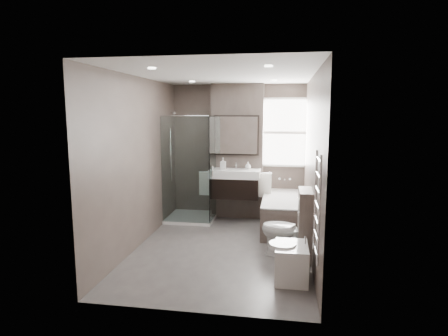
% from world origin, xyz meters
% --- Properties ---
extents(room, '(2.70, 3.90, 2.70)m').
position_xyz_m(room, '(0.00, 0.00, 1.30)').
color(room, '#504C4A').
rests_on(room, ground).
extents(vanity_pier, '(1.00, 0.25, 2.60)m').
position_xyz_m(vanity_pier, '(0.00, 1.77, 1.30)').
color(vanity_pier, '#514640').
rests_on(vanity_pier, ground).
extents(vanity, '(0.95, 0.47, 0.66)m').
position_xyz_m(vanity, '(0.00, 1.43, 0.74)').
color(vanity, black).
rests_on(vanity, vanity_pier).
extents(mirror_cabinet, '(0.86, 0.08, 0.76)m').
position_xyz_m(mirror_cabinet, '(0.00, 1.61, 1.63)').
color(mirror_cabinet, black).
rests_on(mirror_cabinet, vanity_pier).
extents(towel_left, '(0.24, 0.06, 0.44)m').
position_xyz_m(towel_left, '(-0.56, 1.40, 0.72)').
color(towel_left, white).
rests_on(towel_left, vanity_pier).
extents(towel_right, '(0.24, 0.06, 0.44)m').
position_xyz_m(towel_right, '(0.56, 1.40, 0.72)').
color(towel_right, white).
rests_on(towel_right, vanity_pier).
extents(shower_enclosure, '(0.90, 0.90, 2.00)m').
position_xyz_m(shower_enclosure, '(-0.75, 1.35, 0.49)').
color(shower_enclosure, white).
rests_on(shower_enclosure, ground).
extents(bathtub, '(0.75, 1.60, 0.57)m').
position_xyz_m(bathtub, '(0.92, 1.10, 0.32)').
color(bathtub, '#514640').
rests_on(bathtub, ground).
extents(window, '(0.98, 0.06, 1.33)m').
position_xyz_m(window, '(0.90, 1.88, 1.68)').
color(window, white).
rests_on(window, room).
extents(toilet, '(0.85, 0.64, 0.77)m').
position_xyz_m(toilet, '(0.97, -0.19, 0.39)').
color(toilet, white).
rests_on(toilet, ground).
extents(cistern_box, '(0.19, 0.55, 1.00)m').
position_xyz_m(cistern_box, '(1.21, -0.25, 0.50)').
color(cistern_box, '#514640').
rests_on(cistern_box, ground).
extents(bidet, '(0.48, 0.56, 0.57)m').
position_xyz_m(bidet, '(1.01, -0.95, 0.23)').
color(bidet, white).
rests_on(bidet, ground).
extents(towel_radiator, '(0.03, 0.49, 1.10)m').
position_xyz_m(towel_radiator, '(1.25, -1.60, 1.12)').
color(towel_radiator, silver).
rests_on(towel_radiator, room).
extents(soap_bottle_a, '(0.10, 0.10, 0.22)m').
position_xyz_m(soap_bottle_a, '(-0.23, 1.42, 1.11)').
color(soap_bottle_a, white).
rests_on(soap_bottle_a, vanity).
extents(soap_bottle_b, '(0.11, 0.11, 0.14)m').
position_xyz_m(soap_bottle_b, '(0.24, 1.52, 1.07)').
color(soap_bottle_b, white).
rests_on(soap_bottle_b, vanity).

